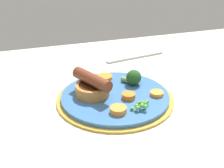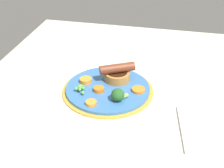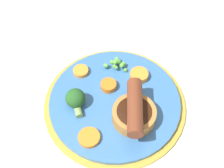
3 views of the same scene
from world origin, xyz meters
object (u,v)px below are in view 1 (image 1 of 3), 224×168
dinner_plate (115,99)px  broccoli_floret_near (133,77)px  carrot_slice_3 (157,93)px  pea_pile (142,105)px  carrot_slice_2 (105,77)px  fork (135,57)px  sausage_pudding (92,86)px  carrot_slice_0 (129,96)px  carrot_slice_1 (118,110)px

dinner_plate → broccoli_floret_near: broccoli_floret_near is taller
broccoli_floret_near → carrot_slice_3: 7.80cm
dinner_plate → broccoli_floret_near: bearing=-143.5°
pea_pile → carrot_slice_3: pea_pile is taller
dinner_plate → carrot_slice_2: size_ratio=7.10×
broccoli_floret_near → fork: (-6.93, -18.34, -2.88)cm
sausage_pudding → carrot_slice_3: bearing=-134.6°
broccoli_floret_near → carrot_slice_0: (3.19, 6.41, -1.17)cm
carrot_slice_2 → sausage_pudding: bearing=56.3°
sausage_pudding → pea_pile: (-8.83, 9.08, -1.16)cm
pea_pile → broccoli_floret_near: 11.84cm
carrot_slice_0 → pea_pile: bearing=102.9°
broccoli_floret_near → carrot_slice_1: (7.35, 11.64, -1.16)cm
sausage_pudding → carrot_slice_0: sausage_pudding is taller
dinner_plate → sausage_pudding: sausage_pudding is taller
carrot_slice_3 → pea_pile: bearing=41.3°
carrot_slice_0 → fork: (-10.12, -24.76, -1.71)cm
carrot_slice_3 → broccoli_floret_near: bearing=-63.5°
pea_pile → broccoli_floret_near: size_ratio=1.04×
dinner_plate → pea_pile: 8.48cm
sausage_pudding → fork: (-17.76, -20.91, -3.32)cm
broccoli_floret_near → carrot_slice_2: bearing=-174.2°
fork → dinner_plate: bearing=52.0°
sausage_pudding → carrot_slice_0: (-7.64, 3.85, -1.62)cm
sausage_pudding → carrot_slice_3: 15.00cm
carrot_slice_2 → carrot_slice_3: 14.97cm
dinner_plate → sausage_pudding: (4.95, -1.78, 3.06)cm
broccoli_floret_near → carrot_slice_3: size_ratio=1.50×
sausage_pudding → carrot_slice_1: bearing=173.1°
carrot_slice_2 → carrot_slice_1: bearing=84.9°
sausage_pudding → carrot_slice_1: sausage_pudding is taller
dinner_plate → broccoli_floret_near: size_ratio=5.87×
dinner_plate → carrot_slice_2: carrot_slice_2 is taller
carrot_slice_2 → pea_pile: bearing=103.3°
pea_pile → carrot_slice_3: bearing=-138.7°
sausage_pudding → carrot_slice_1: size_ratio=2.99×
broccoli_floret_near → carrot_slice_0: broccoli_floret_near is taller
dinner_plate → carrot_slice_2: 9.27cm
carrot_slice_0 → dinner_plate: bearing=-37.6°
carrot_slice_0 → carrot_slice_3: (-6.62, 0.46, -0.17)cm
sausage_pudding → broccoli_floret_near: (-10.82, -2.57, -0.44)cm
carrot_slice_1 → fork: (-14.29, -29.98, -1.72)cm
carrot_slice_2 → carrot_slice_3: size_ratio=1.24×
carrot_slice_0 → carrot_slice_1: (4.16, 5.23, 0.01)cm
broccoli_floret_near → carrot_slice_1: bearing=-77.0°
pea_pile → fork: 31.36cm
dinner_plate → carrot_slice_3: 9.72cm
sausage_pudding → carrot_slice_2: 9.09cm
dinner_plate → broccoli_floret_near: 7.76cm
pea_pile → fork: (-8.93, -29.99, -2.16)cm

